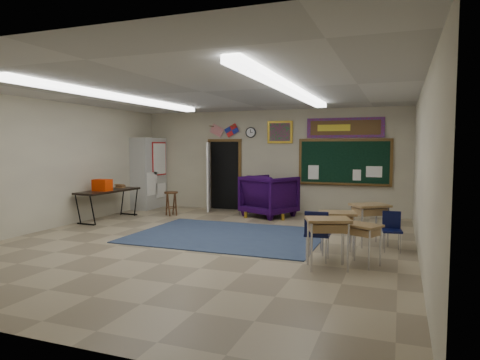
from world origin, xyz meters
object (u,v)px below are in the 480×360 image
at_px(student_desk_front_right, 370,222).
at_px(folding_table, 108,203).
at_px(student_desk_front_left, 337,231).
at_px(wooden_stool, 171,203).
at_px(wingback_armchair, 269,196).

distance_m(student_desk_front_right, folding_table, 6.70).
xyz_separation_m(student_desk_front_left, wooden_stool, (-4.96, 2.75, -0.08)).
distance_m(wingback_armchair, student_desk_front_right, 3.90).
bearing_deg(student_desk_front_left, folding_table, 151.53).
relative_size(student_desk_front_left, student_desk_front_right, 0.90).
distance_m(wingback_armchair, folding_table, 4.33).
height_order(student_desk_front_left, folding_table, folding_table).
bearing_deg(student_desk_front_left, wingback_armchair, 108.88).
bearing_deg(student_desk_front_left, wooden_stool, 136.73).
bearing_deg(wingback_armchair, student_desk_front_right, 161.72).
bearing_deg(student_desk_front_right, wooden_stool, 125.91).
xyz_separation_m(wingback_armchair, student_desk_front_left, (2.35, -3.59, -0.15)).
height_order(student_desk_front_left, student_desk_front_right, student_desk_front_right).
distance_m(wingback_armchair, student_desk_front_left, 4.29).
height_order(folding_table, wooden_stool, folding_table).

